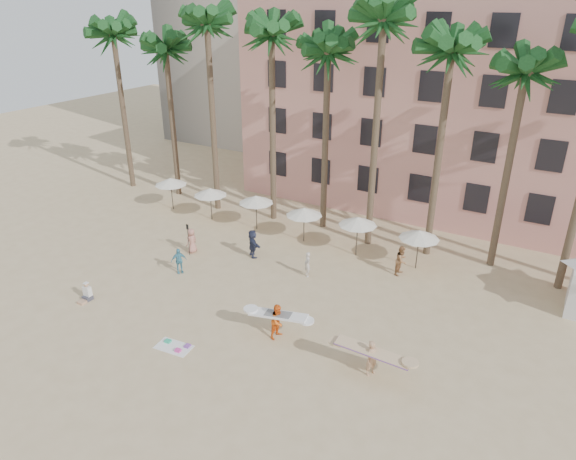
{
  "coord_description": "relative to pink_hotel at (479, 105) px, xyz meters",
  "views": [
    {
      "loc": [
        14.26,
        -16.15,
        15.69
      ],
      "look_at": [
        1.47,
        6.0,
        4.0
      ],
      "focal_mm": 32.0,
      "sensor_mm": 36.0,
      "label": 1
    }
  ],
  "objects": [
    {
      "name": "palm_row",
      "position": [
        -6.49,
        -11.0,
        4.97
      ],
      "size": [
        44.4,
        5.4,
        16.3
      ],
      "color": "brown",
      "rests_on": "ground"
    },
    {
      "name": "beachgoers",
      "position": [
        -8.19,
        -17.38,
        -7.09
      ],
      "size": [
        13.79,
        7.71,
        1.91
      ],
      "color": "tan",
      "rests_on": "ground"
    },
    {
      "name": "carrier_yellow",
      "position": [
        1.26,
        -24.22,
        -6.99
      ],
      "size": [
        3.44,
        0.99,
        1.77
      ],
      "color": "tan",
      "rests_on": "ground"
    },
    {
      "name": "pink_hotel",
      "position": [
        0.0,
        0.0,
        0.0
      ],
      "size": [
        35.0,
        14.0,
        16.0
      ],
      "primitive_type": "cube",
      "color": "#E69B8C",
      "rests_on": "ground"
    },
    {
      "name": "paddle",
      "position": [
        -13.58,
        -19.14,
        -6.59
      ],
      "size": [
        0.18,
        0.04,
        2.23
      ],
      "color": "black",
      "rests_on": "ground"
    },
    {
      "name": "carrier_white",
      "position": [
        -3.84,
        -23.89,
        -7.01
      ],
      "size": [
        3.06,
        1.23,
        1.86
      ],
      "color": "orange",
      "rests_on": "ground"
    },
    {
      "name": "beach_towel",
      "position": [
        -7.79,
        -27.17,
        -7.97
      ],
      "size": [
        1.88,
        1.16,
        0.14
      ],
      "color": "white",
      "rests_on": "ground"
    },
    {
      "name": "seated_man",
      "position": [
        -14.98,
        -26.36,
        -7.63
      ],
      "size": [
        0.47,
        0.83,
        1.08
      ],
      "color": "#3F3F4C",
      "rests_on": "ground"
    },
    {
      "name": "umbrella_row",
      "position": [
        -10.0,
        -13.5,
        -5.67
      ],
      "size": [
        22.5,
        2.7,
        2.73
      ],
      "color": "#332B23",
      "rests_on": "ground"
    },
    {
      "name": "ground",
      "position": [
        -7.0,
        -26.0,
        -8.0
      ],
      "size": [
        120.0,
        120.0,
        0.0
      ],
      "primitive_type": "plane",
      "color": "#D1B789",
      "rests_on": "ground"
    }
  ]
}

